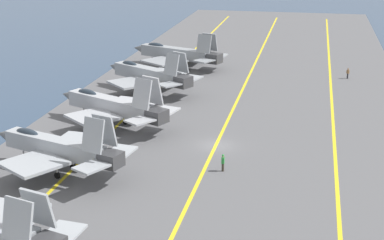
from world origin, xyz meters
TOP-DOWN VIEW (x-y plane):
  - ground_plane at (0.00, 0.00)m, footprint 2000.00×2000.00m
  - carrier_deck at (0.00, 0.00)m, footprint 210.71×45.64m
  - deck_stripe_foul_line at (0.00, -12.55)m, footprint 189.64×0.63m
  - deck_stripe_centerline at (0.00, 0.00)m, footprint 189.64×0.36m
  - deck_stripe_edge_line at (0.00, 12.55)m, footprint 189.64×0.74m
  - parked_jet_second at (-10.34, 13.45)m, footprint 11.97×15.36m
  - parked_jet_third at (3.95, 13.01)m, footprint 12.17×16.29m
  - parked_jet_fourth at (19.18, 12.88)m, footprint 12.79×15.46m
  - parked_jet_fifth at (35.33, 12.59)m, footprint 13.99×17.31m
  - crew_brown_vest at (32.95, -15.14)m, footprint 0.43×0.46m
  - crew_green_vest at (-6.78, -1.83)m, footprint 0.38×0.26m

SIDE VIEW (x-z plane):
  - ground_plane at x=0.00m, z-range 0.00..0.00m
  - carrier_deck at x=0.00m, z-range 0.00..0.40m
  - deck_stripe_foul_line at x=0.00m, z-range 0.40..0.41m
  - deck_stripe_centerline at x=0.00m, z-range 0.40..0.41m
  - deck_stripe_edge_line at x=0.00m, z-range 0.40..0.41m
  - crew_brown_vest at x=32.95m, z-range 0.48..2.14m
  - crew_green_vest at x=-6.78m, z-range 0.48..2.23m
  - parked_jet_fifth at x=35.33m, z-range -0.37..5.75m
  - parked_jet_third at x=3.95m, z-range -0.42..6.29m
  - parked_jet_second at x=-10.34m, z-range -0.23..6.27m
  - parked_jet_fourth at x=19.18m, z-range -0.18..6.23m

